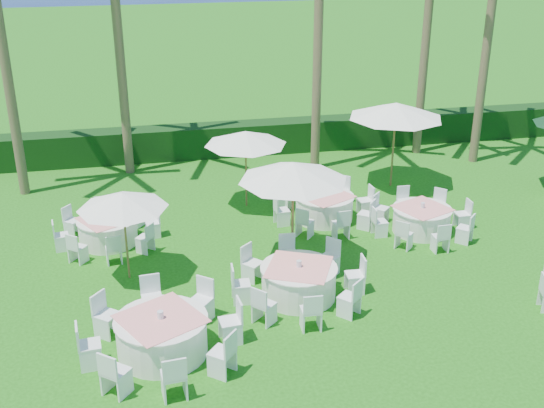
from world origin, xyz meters
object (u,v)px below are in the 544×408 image
(umbrella_b, at_px, (293,171))
(umbrella_d, at_px, (396,110))
(banquet_table_e, at_px, (324,207))
(umbrella_a, at_px, (122,201))
(banquet_table_f, at_px, (422,219))
(banquet_table_b, at_px, (299,281))
(banquet_table_a, at_px, (162,335))
(umbrella_c, at_px, (246,138))
(banquet_table_d, at_px, (108,230))

(umbrella_b, distance_m, umbrella_d, 6.66)
(banquet_table_e, xyz_separation_m, umbrella_a, (-5.90, -2.49, 1.74))
(banquet_table_e, distance_m, umbrella_d, 4.37)
(banquet_table_f, distance_m, umbrella_b, 4.85)
(banquet_table_b, bearing_deg, banquet_table_a, -153.70)
(banquet_table_f, bearing_deg, banquet_table_e, 150.80)
(banquet_table_f, bearing_deg, umbrella_b, -164.77)
(umbrella_c, distance_m, umbrella_d, 5.22)
(banquet_table_b, bearing_deg, banquet_table_d, 139.14)
(banquet_table_d, bearing_deg, banquet_table_b, -40.86)
(banquet_table_f, bearing_deg, banquet_table_b, -147.03)
(umbrella_c, bearing_deg, umbrella_a, -133.11)
(banquet_table_f, relative_size, umbrella_d, 0.95)
(banquet_table_d, relative_size, umbrella_c, 1.15)
(banquet_table_b, bearing_deg, umbrella_d, 53.26)
(umbrella_a, height_order, umbrella_d, umbrella_d)
(banquet_table_a, xyz_separation_m, umbrella_d, (8.26, 8.20, 2.21))
(banquet_table_a, relative_size, umbrella_d, 1.10)
(umbrella_b, bearing_deg, banquet_table_e, 57.88)
(banquet_table_a, xyz_separation_m, umbrella_b, (3.64, 3.40, 2.16))
(banquet_table_f, relative_size, umbrella_b, 1.04)
(banquet_table_d, relative_size, banquet_table_e, 0.94)
(banquet_table_d, height_order, umbrella_b, umbrella_b)
(banquet_table_a, distance_m, umbrella_b, 5.43)
(umbrella_b, height_order, umbrella_c, umbrella_b)
(banquet_table_d, height_order, umbrella_d, umbrella_d)
(banquet_table_f, distance_m, umbrella_c, 5.86)
(umbrella_d, bearing_deg, banquet_table_b, -126.74)
(banquet_table_a, height_order, umbrella_b, umbrella_b)
(banquet_table_a, xyz_separation_m, banquet_table_d, (-1.20, 5.64, -0.06))
(banquet_table_b, xyz_separation_m, umbrella_c, (-0.29, 5.81, 1.84))
(umbrella_a, xyz_separation_m, umbrella_c, (3.76, 4.01, 0.11))
(umbrella_d, bearing_deg, umbrella_a, -152.08)
(banquet_table_b, relative_size, umbrella_a, 1.39)
(banquet_table_b, distance_m, banquet_table_d, 6.07)
(umbrella_b, xyz_separation_m, umbrella_c, (-0.54, 4.08, -0.35))
(banquet_table_e, bearing_deg, umbrella_a, -157.10)
(banquet_table_e, xyz_separation_m, banquet_table_f, (2.56, -1.43, -0.02))
(banquet_table_f, height_order, umbrella_a, umbrella_a)
(umbrella_c, bearing_deg, banquet_table_f, -32.06)
(banquet_table_e, height_order, umbrella_a, umbrella_a)
(banquet_table_f, bearing_deg, banquet_table_d, 172.99)
(banquet_table_f, bearing_deg, umbrella_c, 147.94)
(banquet_table_d, bearing_deg, umbrella_a, -75.97)
(banquet_table_a, distance_m, umbrella_d, 11.84)
(banquet_table_e, bearing_deg, umbrella_c, 144.75)
(banquet_table_a, bearing_deg, umbrella_b, 43.11)
(banquet_table_a, relative_size, banquet_table_d, 1.17)
(banquet_table_b, xyz_separation_m, banquet_table_f, (4.41, 2.86, -0.03))
(banquet_table_d, distance_m, umbrella_b, 5.78)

